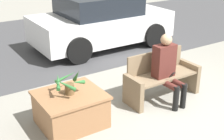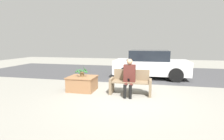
% 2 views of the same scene
% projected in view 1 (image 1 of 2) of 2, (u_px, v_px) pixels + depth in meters
% --- Properties ---
extents(ground_plane, '(30.00, 30.00, 0.00)m').
position_uv_depth(ground_plane, '(183.00, 113.00, 5.50)').
color(ground_plane, gray).
extents(road_surface, '(20.00, 6.00, 0.01)m').
position_uv_depth(road_surface, '(58.00, 38.00, 9.66)').
color(road_surface, '#424244').
rests_on(road_surface, ground_plane).
extents(bench, '(1.48, 0.53, 0.87)m').
position_uv_depth(bench, '(161.00, 77.00, 5.93)').
color(bench, '#7A664C').
rests_on(bench, ground_plane).
extents(person_seated, '(0.41, 0.63, 1.29)m').
position_uv_depth(person_seated, '(167.00, 66.00, 5.65)').
color(person_seated, '#51231E').
rests_on(person_seated, ground_plane).
extents(planter_box, '(1.04, 0.94, 0.56)m').
position_uv_depth(planter_box, '(71.00, 108.00, 5.06)').
color(planter_box, '#936642').
rests_on(planter_box, ground_plane).
extents(potted_plant, '(0.52, 0.51, 0.45)m').
position_uv_depth(potted_plant, '(69.00, 83.00, 4.87)').
color(potted_plant, brown).
rests_on(potted_plant, planter_box).
extents(parked_car, '(3.82, 1.98, 1.46)m').
position_uv_depth(parked_car, '(101.00, 21.00, 8.69)').
color(parked_car, silver).
rests_on(parked_car, ground_plane).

